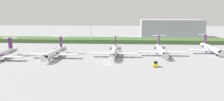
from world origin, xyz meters
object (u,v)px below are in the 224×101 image
at_px(regional_jet_fourth, 161,50).
at_px(regional_jet_fifth, 211,48).
at_px(regional_jet_third, 114,51).
at_px(baggage_tug, 155,64).
at_px(regional_jet_second, 55,52).
at_px(antenna_mast, 91,32).
at_px(safety_cone_front_marker, 216,60).
at_px(safety_cone_mid_marker, 224,60).

xyz_separation_m(regional_jet_fourth, regional_jet_fifth, (26.81, 7.99, 0.00)).
relative_size(regional_jet_third, baggage_tug, 9.69).
distance_m(regional_jet_second, antenna_mast, 53.18).
bearing_deg(regional_jet_second, regional_jet_fourth, 11.19).
bearing_deg(antenna_mast, regional_jet_second, -99.18).
xyz_separation_m(antenna_mast, baggage_tug, (36.63, -67.74, -7.12)).
height_order(safety_cone_front_marker, safety_cone_mid_marker, same).
distance_m(antenna_mast, safety_cone_mid_marker, 86.97).
bearing_deg(safety_cone_mid_marker, regional_jet_fourth, 155.87).
bearing_deg(antenna_mast, regional_jet_third, -67.90).
bearing_deg(baggage_tug, safety_cone_mid_marker, 24.07).
height_order(regional_jet_second, regional_jet_fifth, same).
height_order(regional_jet_fourth, baggage_tug, regional_jet_fourth).
bearing_deg(baggage_tug, regional_jet_fourth, 77.86).
distance_m(regional_jet_second, regional_jet_fifth, 79.43).
height_order(antenna_mast, safety_cone_front_marker, antenna_mast).
bearing_deg(safety_cone_front_marker, regional_jet_fourth, 153.83).
bearing_deg(safety_cone_mid_marker, baggage_tug, -155.93).
xyz_separation_m(regional_jet_third, regional_jet_fourth, (23.00, 4.89, 0.00)).
relative_size(regional_jet_fifth, safety_cone_mid_marker, 56.36).
xyz_separation_m(regional_jet_fourth, antenna_mast, (-42.12, 42.21, 5.59)).
relative_size(regional_jet_third, regional_jet_fifth, 1.00).
bearing_deg(baggage_tug, regional_jet_third, 130.31).
bearing_deg(regional_jet_second, regional_jet_fifth, 13.09).
bearing_deg(regional_jet_third, regional_jet_second, -169.50).
bearing_deg(baggage_tug, antenna_mast, 118.40).
bearing_deg(regional_jet_fourth, safety_cone_front_marker, -26.17).
xyz_separation_m(regional_jet_second, antenna_mast, (8.43, 52.20, 5.59)).
bearing_deg(regional_jet_third, antenna_mast, 112.10).
bearing_deg(regional_jet_second, regional_jet_third, 10.50).
distance_m(regional_jet_fifth, baggage_tug, 46.58).
height_order(regional_jet_second, antenna_mast, antenna_mast).
distance_m(regional_jet_third, regional_jet_fourth, 23.52).
bearing_deg(antenna_mast, safety_cone_front_marker, -39.49).
distance_m(safety_cone_front_marker, safety_cone_mid_marker, 3.32).
relative_size(regional_jet_third, safety_cone_front_marker, 56.36).
height_order(regional_jet_third, regional_jet_fourth, same).
bearing_deg(safety_cone_mid_marker, regional_jet_second, 178.83).
xyz_separation_m(regional_jet_third, safety_cone_mid_marker, (48.79, -6.66, -2.26)).
height_order(regional_jet_second, safety_cone_front_marker, regional_jet_second).
xyz_separation_m(regional_jet_fifth, baggage_tug, (-32.30, -33.52, -1.53)).
xyz_separation_m(safety_cone_front_marker, safety_cone_mid_marker, (3.28, -0.49, 0.00)).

